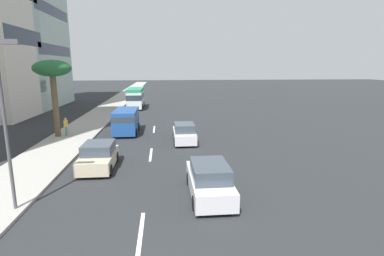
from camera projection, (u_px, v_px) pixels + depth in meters
ground_plane at (156, 116)px, 37.58m from camera, size 198.00×198.00×0.00m
sidewalk_right at (98, 116)px, 36.89m from camera, size 162.00×3.94×0.15m
lane_stripe_near at (141, 233)px, 11.21m from camera, size 3.20×0.16×0.01m
lane_stripe_mid at (151, 154)px, 21.22m from camera, size 3.20×0.16×0.01m
lane_stripe_far at (154, 129)px, 29.69m from camera, size 3.20×0.16×0.01m
minibus_lead at (136, 97)px, 44.14m from camera, size 6.08×2.27×2.95m
car_second at (209, 180)px, 14.35m from camera, size 4.70×1.89×1.66m
car_third at (98, 157)px, 18.26m from camera, size 4.03×1.96×1.55m
van_fourth at (126, 120)px, 27.71m from camera, size 4.75×2.14×2.21m
car_fifth at (184, 133)px, 24.54m from camera, size 4.09×1.79×1.58m
pedestrian_near_lamp at (66, 126)px, 26.31m from camera, size 0.30×0.33×1.57m
palm_tree at (52, 71)px, 25.06m from camera, size 3.07×3.07×6.51m
street_lamp at (6, 108)px, 12.02m from camera, size 0.24×0.97×7.05m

